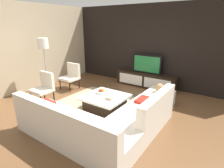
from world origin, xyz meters
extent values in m
plane|color=brown|center=(0.00, 0.00, 0.00)|extent=(14.00, 14.00, 0.00)
cube|color=black|center=(0.00, 2.70, 1.40)|extent=(6.40, 0.12, 2.80)
cube|color=#C6B28E|center=(-3.20, 0.20, 1.40)|extent=(0.12, 5.20, 2.80)
cube|color=tan|center=(-0.10, 0.00, 0.01)|extent=(2.96, 2.53, 0.01)
cube|color=black|center=(0.00, 2.40, 0.25)|extent=(2.16, 0.45, 0.50)
cube|color=white|center=(-0.50, 2.17, 0.25)|extent=(0.92, 0.01, 0.35)
cube|color=white|center=(0.50, 2.17, 0.25)|extent=(0.92, 0.01, 0.35)
cube|color=black|center=(0.00, 2.40, 0.82)|extent=(1.04, 0.05, 0.64)
cube|color=#1E7238|center=(0.00, 2.37, 0.82)|extent=(0.94, 0.01, 0.54)
cube|color=silver|center=(0.20, -1.30, 0.20)|extent=(2.54, 0.85, 0.41)
cube|color=silver|center=(0.20, -1.64, 0.62)|extent=(2.54, 0.18, 0.42)
cube|color=silver|center=(1.04, -0.08, 0.20)|extent=(0.85, 1.58, 0.41)
cube|color=silver|center=(1.38, -0.08, 0.62)|extent=(0.18, 1.58, 0.42)
cube|color=red|center=(-0.56, -1.30, 0.52)|extent=(0.36, 0.20, 0.22)
cube|color=red|center=(1.04, 0.31, 0.44)|extent=(0.60, 0.44, 0.06)
cube|color=black|center=(-0.10, 0.10, 0.17)|extent=(0.85, 0.82, 0.33)
cube|color=white|center=(-0.10, 0.10, 0.35)|extent=(1.06, 1.03, 0.05)
cylinder|color=black|center=(-2.02, -0.78, 0.19)|extent=(0.04, 0.04, 0.38)
cylinder|color=black|center=(-1.58, -0.78, 0.19)|extent=(0.04, 0.04, 0.38)
cylinder|color=black|center=(-2.02, -0.36, 0.19)|extent=(0.04, 0.04, 0.38)
cylinder|color=black|center=(-1.58, -0.36, 0.19)|extent=(0.04, 0.04, 0.38)
cube|color=silver|center=(-1.80, -0.57, 0.38)|extent=(0.52, 0.50, 0.08)
cube|color=silver|center=(-1.80, -0.36, 0.65)|extent=(0.52, 0.08, 0.45)
cylinder|color=#A5A5AA|center=(-2.49, 0.11, 0.01)|extent=(0.28, 0.28, 0.02)
cylinder|color=#A5A5AA|center=(-2.49, 0.11, 0.72)|extent=(0.03, 0.03, 1.39)
cylinder|color=white|center=(-2.49, 0.11, 1.58)|extent=(0.33, 0.33, 0.32)
cube|color=silver|center=(0.97, 1.13, 0.20)|extent=(0.70, 0.70, 0.40)
cylinder|color=silver|center=(-0.28, 0.20, 0.42)|extent=(0.28, 0.28, 0.07)
sphere|color=gold|center=(-0.23, 0.21, 0.47)|extent=(0.09, 0.09, 0.09)
sphere|color=#B23326|center=(-0.27, 0.23, 0.47)|extent=(0.08, 0.08, 0.08)
sphere|color=gold|center=(-0.34, 0.22, 0.46)|extent=(0.07, 0.07, 0.07)
sphere|color=#4C8C33|center=(-0.32, 0.17, 0.47)|extent=(0.08, 0.08, 0.08)
sphere|color=#B23326|center=(-0.27, 0.14, 0.47)|extent=(0.10, 0.10, 0.10)
cylinder|color=black|center=(-2.28, 0.45, 0.19)|extent=(0.04, 0.04, 0.38)
cylinder|color=black|center=(-1.81, 0.45, 0.19)|extent=(0.04, 0.04, 0.38)
cylinder|color=black|center=(-2.28, 0.90, 0.19)|extent=(0.04, 0.04, 0.38)
cylinder|color=black|center=(-1.81, 0.90, 0.19)|extent=(0.04, 0.04, 0.38)
cube|color=silver|center=(-2.04, 0.67, 0.38)|extent=(0.55, 0.52, 0.08)
cube|color=silver|center=(-2.04, 0.90, 0.65)|extent=(0.55, 0.08, 0.45)
sphere|color=#AD8451|center=(0.97, 1.13, 0.52)|extent=(0.24, 0.24, 0.24)
cube|color=#CCB78C|center=(0.11, -0.02, 0.40)|extent=(0.16, 0.10, 0.03)
cube|color=#CCB78C|center=(0.13, -0.02, 0.43)|extent=(0.16, 0.13, 0.03)
camera|label=1|loc=(2.52, -3.37, 2.16)|focal=29.15mm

